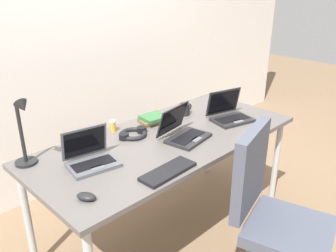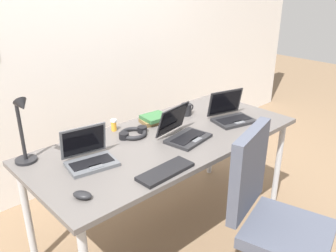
% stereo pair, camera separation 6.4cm
% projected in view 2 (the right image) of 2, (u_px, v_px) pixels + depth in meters
% --- Properties ---
extents(ground_plane, '(12.00, 12.00, 0.00)m').
position_uv_depth(ground_plane, '(168.00, 230.00, 2.59)').
color(ground_plane, '#7A6047').
extents(wall_back, '(6.00, 0.13, 2.60)m').
position_uv_depth(wall_back, '(73.00, 30.00, 2.81)').
color(wall_back, silver).
rests_on(wall_back, ground_plane).
extents(desk, '(1.80, 0.80, 0.74)m').
position_uv_depth(desk, '(168.00, 145.00, 2.32)').
color(desk, '#595451').
rests_on(desk, ground_plane).
extents(desk_lamp, '(0.12, 0.18, 0.40)m').
position_uv_depth(desk_lamp, '(23.00, 131.00, 1.90)').
color(desk_lamp, black).
rests_on(desk_lamp, desk).
extents(laptop_center, '(0.30, 0.25, 0.20)m').
position_uv_depth(laptop_center, '(89.00, 157.00, 1.97)').
color(laptop_center, '#515459').
rests_on(laptop_center, desk).
extents(laptop_back_left, '(0.33, 0.29, 0.21)m').
position_uv_depth(laptop_back_left, '(231.00, 115.00, 2.54)').
color(laptop_back_left, '#232326').
rests_on(laptop_back_left, desk).
extents(laptop_near_mouse, '(0.32, 0.29, 0.20)m').
position_uv_depth(laptop_near_mouse, '(183.00, 132.00, 2.26)').
color(laptop_near_mouse, '#232326').
rests_on(laptop_near_mouse, desk).
extents(external_keyboard, '(0.33, 0.13, 0.02)m').
position_uv_depth(external_keyboard, '(165.00, 171.00, 1.88)').
color(external_keyboard, black).
rests_on(external_keyboard, desk).
extents(computer_mouse, '(0.10, 0.11, 0.03)m').
position_uv_depth(computer_mouse, '(82.00, 195.00, 1.67)').
color(computer_mouse, black).
rests_on(computer_mouse, desk).
extents(cell_phone, '(0.13, 0.15, 0.01)m').
position_uv_depth(cell_phone, '(95.00, 139.00, 2.27)').
color(cell_phone, black).
rests_on(cell_phone, desk).
extents(headphones, '(0.21, 0.18, 0.04)m').
position_uv_depth(headphones, '(133.00, 133.00, 2.32)').
color(headphones, black).
rests_on(headphones, desk).
extents(pill_bottle, '(0.04, 0.04, 0.08)m').
position_uv_depth(pill_bottle, '(114.00, 125.00, 2.38)').
color(pill_bottle, gold).
rests_on(pill_bottle, desk).
extents(book_stack, '(0.21, 0.17, 0.05)m').
position_uv_depth(book_stack, '(155.00, 119.00, 2.51)').
color(book_stack, brown).
rests_on(book_stack, desk).
extents(coffee_mug, '(0.11, 0.08, 0.09)m').
position_uv_depth(coffee_mug, '(187.00, 109.00, 2.64)').
color(coffee_mug, black).
rests_on(coffee_mug, desk).
extents(office_chair, '(0.55, 0.60, 0.97)m').
position_uv_depth(office_chair, '(273.00, 231.00, 1.97)').
color(office_chair, black).
rests_on(office_chair, ground_plane).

